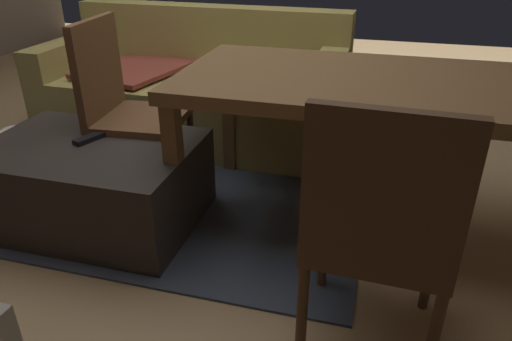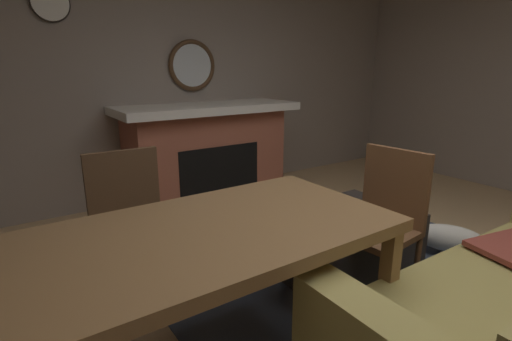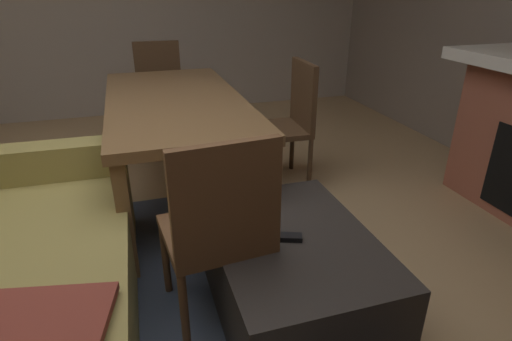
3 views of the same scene
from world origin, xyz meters
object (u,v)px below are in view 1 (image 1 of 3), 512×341
at_px(dining_chair_west, 122,101).
at_px(tv_remote, 90,138).
at_px(small_dog, 8,147).
at_px(dining_table, 392,95).
at_px(ottoman_coffee_table, 94,184).
at_px(couch, 197,91).
at_px(dining_chair_south, 379,226).

bearing_deg(dining_chair_west, tv_remote, -95.62).
height_order(tv_remote, small_dog, tv_remote).
xyz_separation_m(dining_table, dining_chair_west, (-1.34, -0.01, -0.14)).
xyz_separation_m(ottoman_coffee_table, dining_chair_west, (0.01, 0.33, 0.32)).
bearing_deg(couch, small_dog, -131.81).
xyz_separation_m(couch, ottoman_coffee_table, (-0.04, -1.24, -0.09)).
bearing_deg(dining_chair_south, small_dog, 158.86).
bearing_deg(small_dog, couch, 48.19).
bearing_deg(dining_table, couch, 145.20).
distance_m(ottoman_coffee_table, small_dog, 0.84).
bearing_deg(dining_table, dining_chair_west, -179.65).
bearing_deg(couch, dining_table, -34.80).
bearing_deg(dining_chair_south, couch, 126.68).
distance_m(dining_chair_west, small_dog, 0.87).
bearing_deg(dining_table, dining_chair_south, -90.25).
bearing_deg(dining_chair_west, ottoman_coffee_table, -91.76).
distance_m(dining_table, dining_chair_south, 0.85).
xyz_separation_m(tv_remote, dining_chair_south, (1.36, -0.55, 0.10)).
bearing_deg(tv_remote, ottoman_coffee_table, -49.98).
bearing_deg(dining_table, tv_remote, -168.11).
xyz_separation_m(couch, small_dog, (-0.82, -0.92, -0.13)).
xyz_separation_m(ottoman_coffee_table, dining_table, (1.35, 0.34, 0.46)).
relative_size(tv_remote, dining_chair_south, 0.17).
xyz_separation_m(dining_chair_south, small_dog, (-2.12, 0.82, -0.35)).
height_order(tv_remote, dining_chair_west, dining_chair_west).
height_order(couch, small_dog, couch).
bearing_deg(ottoman_coffee_table, dining_chair_west, 88.24).
distance_m(dining_table, small_dog, 2.18).
xyz_separation_m(ottoman_coffee_table, tv_remote, (-0.02, 0.05, 0.22)).
bearing_deg(tv_remote, dining_table, 32.31).
xyz_separation_m(couch, dining_chair_south, (1.30, -1.74, 0.22)).
xyz_separation_m(dining_chair_west, small_dog, (-0.79, -0.01, -0.35)).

